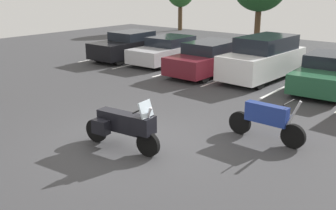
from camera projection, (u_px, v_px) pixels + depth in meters
ground at (137, 144)px, 10.34m from camera, size 44.00×44.00×0.10m
motorcycle_touring at (123, 125)px, 9.71m from camera, size 2.33×0.91×1.40m
motorcycle_second at (267, 120)px, 10.27m from camera, size 2.20×0.62×1.29m
parking_stripes at (260, 80)px, 16.95m from camera, size 18.80×5.20×0.01m
car_black at (129, 46)px, 21.35m from camera, size 1.94×4.47×1.50m
car_silver at (168, 50)px, 20.38m from camera, size 2.10×4.59×1.37m
car_maroon at (210, 58)px, 18.00m from camera, size 1.86×4.88×1.48m
car_white at (263, 58)px, 16.87m from camera, size 2.02×4.82×1.86m
car_green at (328, 73)px, 15.23m from camera, size 2.14×4.52×1.40m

